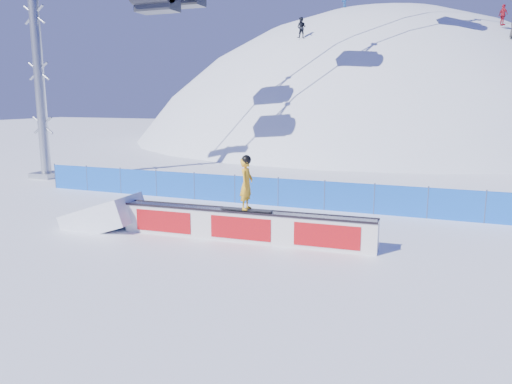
% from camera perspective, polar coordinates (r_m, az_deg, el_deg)
% --- Properties ---
extents(ground, '(160.00, 160.00, 0.00)m').
position_cam_1_polar(ground, '(17.55, -5.36, -4.29)').
color(ground, white).
rests_on(ground, ground).
extents(snow_hill, '(64.00, 64.00, 64.00)m').
position_cam_1_polar(snow_hill, '(61.88, 13.04, -10.93)').
color(snow_hill, white).
rests_on(snow_hill, ground).
extents(safety_fence, '(22.05, 0.05, 1.30)m').
position_cam_1_polar(safety_fence, '(21.43, 0.02, 0.15)').
color(safety_fence, blue).
rests_on(safety_fence, ground).
extents(rail_box, '(8.48, 0.96, 1.02)m').
position_cam_1_polar(rail_box, '(16.03, -1.46, -3.85)').
color(rail_box, silver).
rests_on(rail_box, ground).
extents(snow_ramp, '(2.77, 1.80, 1.68)m').
position_cam_1_polar(snow_ramp, '(18.62, -16.94, -3.85)').
color(snow_ramp, white).
rests_on(snow_ramp, ground).
extents(snowboarder, '(1.70, 0.60, 1.77)m').
position_cam_1_polar(snowboarder, '(15.70, -1.10, 1.00)').
color(snowboarder, black).
rests_on(snowboarder, rail_box).
extents(distant_skiers, '(16.82, 11.06, 5.90)m').
position_cam_1_polar(distant_skiers, '(47.29, 15.77, 18.99)').
color(distant_skiers, black).
rests_on(distant_skiers, ground).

